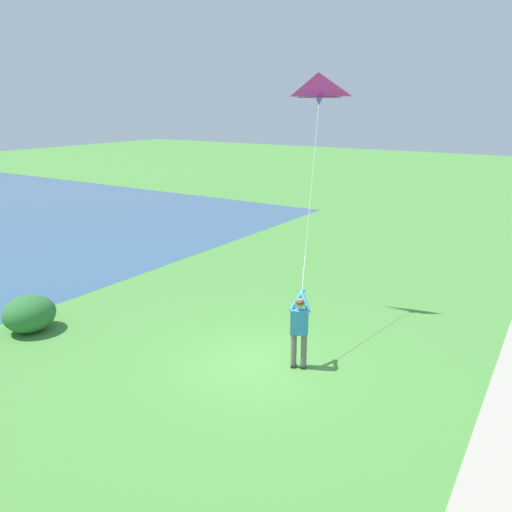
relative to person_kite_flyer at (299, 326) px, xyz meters
name	(u,v)px	position (x,y,z in m)	size (l,w,h in m)	color
ground_plane	(260,364)	(0.85, 0.38, -1.05)	(120.00, 120.00, 0.00)	#4C8E3D
person_kite_flyer	(299,326)	(0.00, 0.00, 0.00)	(0.49, 0.63, 1.83)	#232328
flying_kite	(318,90)	(1.42, -3.39, 5.33)	(1.94, 3.36, 5.08)	#E02D9E
lakeside_shrub	(29,314)	(7.19, 2.20, -0.55)	(1.33, 1.43, 0.99)	#2D7033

